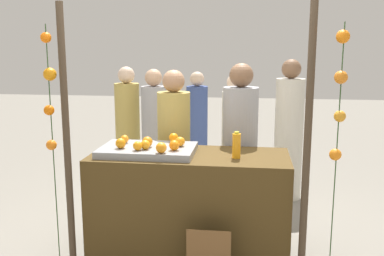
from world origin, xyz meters
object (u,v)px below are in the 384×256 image
object	(u,v)px
orange_0	(174,138)
vendor_left	(174,156)
stall_counter	(190,205)
vendor_right	(240,156)
juice_bottle	(236,146)
orange_1	(138,146)

from	to	relation	value
orange_0	vendor_left	world-z (taller)	vendor_left
stall_counter	vendor_right	xyz separation A→B (m)	(0.41, 0.54, 0.32)
stall_counter	vendor_right	world-z (taller)	vendor_right
stall_counter	vendor_left	bearing A→B (deg)	112.53
orange_0	vendor_left	size ratio (longest dim) A/B	0.05
stall_counter	orange_0	distance (m)	0.62
orange_0	juice_bottle	bearing A→B (deg)	-23.65
orange_0	vendor_left	distance (m)	0.49
juice_bottle	vendor_left	distance (m)	0.95
orange_0	juice_bottle	distance (m)	0.62
orange_0	vendor_right	size ratio (longest dim) A/B	0.05
stall_counter	vendor_left	xyz separation A→B (m)	(-0.24, 0.58, 0.29)
vendor_left	orange_1	bearing A→B (deg)	-103.11
juice_bottle	vendor_right	world-z (taller)	vendor_right
vendor_left	vendor_right	distance (m)	0.65
stall_counter	juice_bottle	xyz separation A→B (m)	(0.40, -0.07, 0.57)
orange_0	vendor_right	bearing A→B (deg)	32.28
orange_1	juice_bottle	distance (m)	0.82
orange_1	vendor_left	size ratio (longest dim) A/B	0.05
orange_1	vendor_right	world-z (taller)	vendor_right
stall_counter	orange_0	bearing A→B (deg)	134.12
orange_0	vendor_right	xyz separation A→B (m)	(0.58, 0.37, -0.25)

